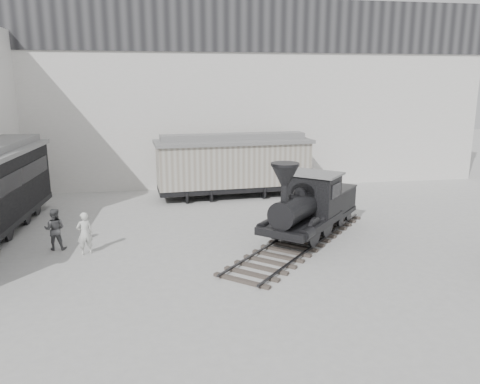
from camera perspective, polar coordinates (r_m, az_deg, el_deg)
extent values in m
plane|color=#9E9E9B|center=(15.66, 2.97, -10.42)|extent=(90.00, 90.00, 0.00)
cube|color=silver|center=(29.19, -3.29, 11.63)|extent=(34.00, 2.40, 11.00)
cube|color=#232326|center=(28.12, -3.11, 19.74)|extent=(34.00, 0.12, 3.00)
cube|color=#403730|center=(19.02, 7.31, -5.91)|extent=(7.82, 8.56, 0.17)
cube|color=#2D2D30|center=(19.30, 5.29, -5.41)|extent=(6.32, 7.26, 0.06)
cube|color=#2D2D30|center=(18.73, 9.41, -6.12)|extent=(6.32, 7.26, 0.06)
cylinder|color=black|center=(18.70, 4.45, -4.07)|extent=(0.84, 0.94, 1.14)
cylinder|color=black|center=(18.06, 9.03, -4.82)|extent=(0.84, 0.94, 1.14)
cylinder|color=black|center=(19.86, 6.23, -3.07)|extent=(0.84, 0.94, 1.14)
cylinder|color=black|center=(19.26, 10.59, -3.74)|extent=(0.84, 0.94, 1.14)
cube|color=black|center=(18.92, 7.58, -3.55)|extent=(4.01, 4.18, 0.29)
cylinder|color=black|center=(18.10, 6.69, -2.11)|extent=(2.35, 2.48, 1.04)
cylinder|color=black|center=(17.08, 5.44, -0.19)|extent=(0.38, 0.38, 0.62)
cone|color=black|center=(16.94, 5.49, 2.02)|extent=(1.40, 1.40, 0.73)
sphere|color=black|center=(18.34, 7.29, -0.31)|extent=(0.54, 0.54, 0.54)
cube|color=black|center=(19.50, 8.78, -0.19)|extent=(2.44, 2.38, 1.61)
cube|color=slate|center=(19.33, 8.87, 2.24)|extent=(2.74, 2.67, 0.08)
cube|color=black|center=(21.32, 10.69, -0.71)|extent=(2.77, 2.79, 0.93)
cylinder|color=black|center=(26.03, -5.40, 0.02)|extent=(1.91, 0.89, 0.74)
cylinder|color=black|center=(26.97, 3.62, 0.51)|extent=(1.91, 0.89, 0.74)
cube|color=black|center=(26.38, -0.81, 0.66)|extent=(8.53, 2.98, 0.28)
cube|color=gray|center=(26.13, -0.82, 3.45)|extent=(8.54, 3.07, 2.33)
cube|color=slate|center=(25.95, -0.83, 6.19)|extent=(8.84, 3.37, 0.19)
cube|color=slate|center=(25.92, -0.83, 6.76)|extent=(8.07, 1.74, 0.33)
cylinder|color=black|center=(24.33, -26.34, -2.19)|extent=(2.12, 0.89, 0.80)
cube|color=black|center=(20.32, -26.47, 0.83)|extent=(0.53, 10.61, 0.71)
imported|color=silver|center=(18.37, -18.41, -4.80)|extent=(0.70, 0.59, 1.62)
imported|color=#4C4C4F|center=(19.27, -21.65, -4.23)|extent=(0.83, 0.66, 1.62)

